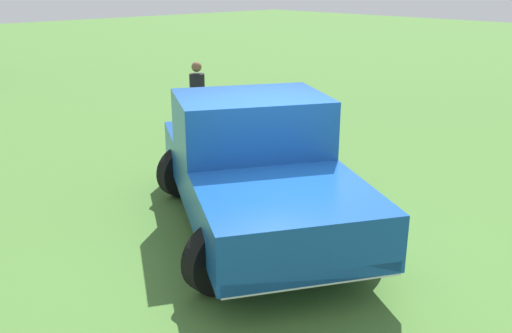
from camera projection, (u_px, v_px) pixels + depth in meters
The scene contains 3 objects.
ground_plane at pixel (273, 247), 7.19m from camera, with size 80.00×80.00×0.00m, color #477533.
pickup_truck at pixel (254, 161), 7.53m from camera, with size 3.93×4.98×1.81m.
person_bystander at pixel (198, 96), 11.77m from camera, with size 0.44×0.44×1.64m.
Camera 1 is at (-4.59, -4.56, 3.29)m, focal length 39.06 mm.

